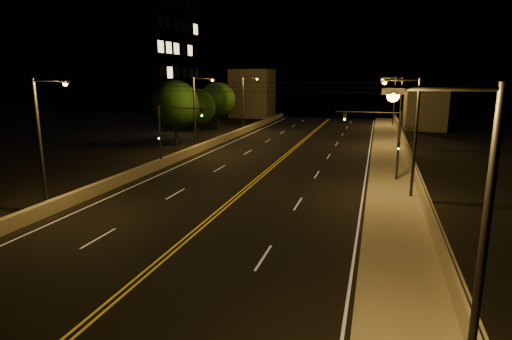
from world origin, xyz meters
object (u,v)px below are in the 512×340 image
(streetlight_6, at_px, (245,100))
(streetlight_2, at_px, (398,107))
(streetlight_5, at_px, (197,109))
(tree_1, at_px, (197,107))
(tree_2, at_px, (218,100))
(tree_0, at_px, (175,105))
(streetlight_3, at_px, (393,98))
(traffic_signal_right, at_px, (385,137))
(streetlight_0, at_px, (470,234))
(building_tower, at_px, (110,39))
(streetlight_4, at_px, (43,137))
(traffic_signal_left, at_px, (170,129))
(streetlight_1, at_px, (411,130))

(streetlight_6, bearing_deg, streetlight_2, -21.94)
(streetlight_5, xyz_separation_m, tree_1, (-4.29, 9.86, -0.58))
(streetlight_6, distance_m, tree_2, 5.39)
(tree_0, xyz_separation_m, tree_1, (-0.04, 6.66, -0.75))
(streetlight_3, xyz_separation_m, traffic_signal_right, (-1.53, -40.69, -1.13))
(streetlight_0, xyz_separation_m, streetlight_2, (0.00, 42.54, 0.00))
(building_tower, xyz_separation_m, tree_2, (16.96, 2.45, -9.34))
(tree_2, bearing_deg, streetlight_0, -63.53)
(streetlight_3, bearing_deg, tree_1, -139.37)
(streetlight_4, bearing_deg, streetlight_0, -26.57)
(tree_1, bearing_deg, streetlight_4, -82.52)
(building_tower, height_order, tree_0, building_tower)
(streetlight_6, distance_m, traffic_signal_left, 26.50)
(streetlight_1, height_order, building_tower, building_tower)
(streetlight_6, distance_m, tree_0, 15.08)
(streetlight_1, height_order, streetlight_2, same)
(streetlight_2, distance_m, tree_0, 26.30)
(tree_1, bearing_deg, tree_0, -89.68)
(traffic_signal_left, distance_m, tree_2, 29.05)
(streetlight_0, xyz_separation_m, streetlight_1, (0.00, 19.92, 0.00))
(streetlight_4, distance_m, traffic_signal_left, 14.10)
(streetlight_2, xyz_separation_m, tree_2, (-26.43, 10.54, -0.11))
(streetlight_2, relative_size, traffic_signal_left, 1.43)
(streetlight_3, distance_m, streetlight_4, 58.73)
(streetlight_6, height_order, traffic_signal_left, streetlight_6)
(streetlight_0, xyz_separation_m, tree_1, (-25.68, 43.36, -0.58))
(streetlight_0, height_order, traffic_signal_right, streetlight_0)
(streetlight_3, distance_m, tree_0, 38.49)
(building_tower, bearing_deg, streetlight_3, 18.79)
(streetlight_2, distance_m, building_tower, 45.09)
(streetlight_0, distance_m, traffic_signal_right, 24.78)
(tree_1, bearing_deg, streetlight_6, 61.22)
(building_tower, bearing_deg, streetlight_1, -35.29)
(streetlight_3, relative_size, tree_0, 1.04)
(building_tower, bearing_deg, streetlight_2, -10.56)
(streetlight_2, bearing_deg, streetlight_0, -90.00)
(streetlight_1, xyz_separation_m, tree_1, (-25.68, 23.43, -0.58))
(streetlight_3, bearing_deg, tree_2, -155.02)
(streetlight_1, height_order, traffic_signal_right, streetlight_1)
(traffic_signal_left, bearing_deg, tree_1, 106.20)
(tree_2, bearing_deg, building_tower, -171.77)
(streetlight_0, height_order, streetlight_1, same)
(streetlight_2, xyz_separation_m, streetlight_4, (-21.39, -31.84, 0.00))
(streetlight_3, bearing_deg, tree_0, -131.78)
(streetlight_5, xyz_separation_m, streetlight_6, (0.00, 17.66, 0.00))
(streetlight_2, xyz_separation_m, streetlight_5, (-21.39, -9.04, 0.00))
(traffic_signal_left, xyz_separation_m, tree_2, (-6.16, 28.37, 1.02))
(streetlight_6, bearing_deg, building_tower, -178.62)
(tree_2, bearing_deg, traffic_signal_left, -77.74)
(tree_1, relative_size, tree_2, 0.90)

